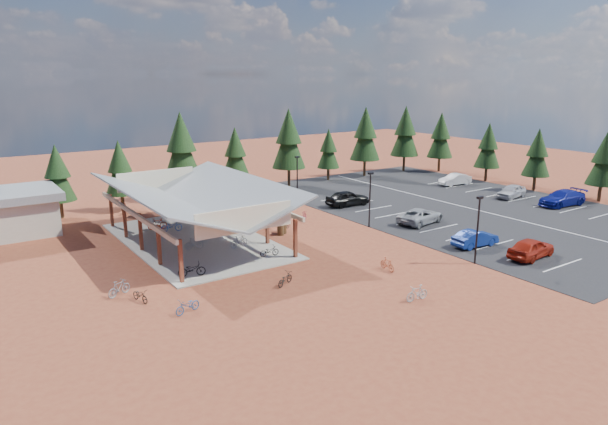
# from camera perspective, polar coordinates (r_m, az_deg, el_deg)

# --- Properties ---
(ground) EXTENTS (140.00, 140.00, 0.00)m
(ground) POSITION_cam_1_polar(r_m,az_deg,el_deg) (45.91, 3.77, -3.08)
(ground) COLOR maroon
(ground) RESTS_ON ground
(asphalt_lot) EXTENTS (27.00, 44.00, 0.04)m
(asphalt_lot) POSITION_cam_1_polar(r_m,az_deg,el_deg) (60.56, 15.92, 0.71)
(asphalt_lot) COLOR black
(asphalt_lot) RESTS_ON ground
(concrete_pad) EXTENTS (10.60, 18.60, 0.10)m
(concrete_pad) POSITION_cam_1_polar(r_m,az_deg,el_deg) (46.85, -11.33, -2.91)
(concrete_pad) COLOR gray
(concrete_pad) RESTS_ON ground
(bike_pavilion) EXTENTS (11.65, 19.40, 4.97)m
(bike_pavilion) POSITION_cam_1_polar(r_m,az_deg,el_deg) (45.89, -11.56, 1.60)
(bike_pavilion) COLOR #5E271A
(bike_pavilion) RESTS_ON concrete_pad
(lamp_post_0) EXTENTS (0.50, 0.25, 5.14)m
(lamp_post_0) POSITION_cam_1_polar(r_m,az_deg,el_deg) (41.74, 17.82, -1.28)
(lamp_post_0) COLOR black
(lamp_post_0) RESTS_ON ground
(lamp_post_1) EXTENTS (0.50, 0.25, 5.14)m
(lamp_post_1) POSITION_cam_1_polar(r_m,az_deg,el_deg) (49.72, 6.95, 1.76)
(lamp_post_1) COLOR black
(lamp_post_1) RESTS_ON ground
(lamp_post_2) EXTENTS (0.50, 0.25, 5.14)m
(lamp_post_2) POSITION_cam_1_polar(r_m,az_deg,el_deg) (59.08, -0.72, 3.87)
(lamp_post_2) COLOR black
(lamp_post_2) RESTS_ON ground
(trash_bin_0) EXTENTS (0.60, 0.60, 0.90)m
(trash_bin_0) POSITION_cam_1_polar(r_m,az_deg,el_deg) (47.58, -2.47, -1.86)
(trash_bin_0) COLOR #3E2A16
(trash_bin_0) RESTS_ON ground
(trash_bin_1) EXTENTS (0.60, 0.60, 0.90)m
(trash_bin_1) POSITION_cam_1_polar(r_m,az_deg,el_deg) (48.10, -2.19, -1.68)
(trash_bin_1) COLOR #3E2A16
(trash_bin_1) RESTS_ON ground
(pine_1) EXTENTS (3.13, 3.13, 7.28)m
(pine_1) POSITION_cam_1_polar(r_m,az_deg,el_deg) (57.48, -24.53, 3.76)
(pine_1) COLOR #382314
(pine_1) RESTS_ON ground
(pine_2) EXTENTS (3.14, 3.14, 7.31)m
(pine_2) POSITION_cam_1_polar(r_m,az_deg,el_deg) (58.30, -18.82, 4.44)
(pine_2) COLOR #382314
(pine_2) RESTS_ON ground
(pine_3) EXTENTS (4.22, 4.22, 9.83)m
(pine_3) POSITION_cam_1_polar(r_m,az_deg,el_deg) (61.46, -12.79, 6.78)
(pine_3) COLOR #382314
(pine_3) RESTS_ON ground
(pine_4) EXTENTS (3.33, 3.33, 7.76)m
(pine_4) POSITION_cam_1_polar(r_m,az_deg,el_deg) (64.69, -7.25, 6.26)
(pine_4) COLOR #382314
(pine_4) RESTS_ON ground
(pine_5) EXTENTS (4.17, 4.17, 9.72)m
(pine_5) POSITION_cam_1_polar(r_m,az_deg,el_deg) (67.62, -1.63, 7.73)
(pine_5) COLOR #382314
(pine_5) RESTS_ON ground
(pine_6) EXTENTS (2.94, 2.94, 6.85)m
(pine_6) POSITION_cam_1_polar(r_m,az_deg,el_deg) (71.91, 2.59, 6.71)
(pine_6) COLOR #382314
(pine_6) RESTS_ON ground
(pine_7) EXTENTS (4.08, 4.08, 9.51)m
(pine_7) POSITION_cam_1_polar(r_m,az_deg,el_deg) (75.06, 6.48, 8.21)
(pine_7) COLOR #382314
(pine_7) RESTS_ON ground
(pine_8) EXTENTS (4.04, 4.04, 9.40)m
(pine_8) POSITION_cam_1_polar(r_m,az_deg,el_deg) (79.99, 10.61, 8.39)
(pine_8) COLOR #382314
(pine_8) RESTS_ON ground
(pine_10) EXTENTS (3.32, 3.32, 7.73)m
(pine_10) POSITION_cam_1_polar(r_m,az_deg,el_deg) (67.91, 29.05, 4.93)
(pine_10) COLOR #382314
(pine_10) RESTS_ON ground
(pine_11) EXTENTS (3.24, 3.24, 7.55)m
(pine_11) POSITION_cam_1_polar(r_m,az_deg,el_deg) (70.86, 23.36, 5.79)
(pine_11) COLOR #382314
(pine_11) RESTS_ON ground
(pine_12) EXTENTS (3.29, 3.29, 7.68)m
(pine_12) POSITION_cam_1_polar(r_m,az_deg,el_deg) (75.03, 18.82, 6.67)
(pine_12) COLOR #382314
(pine_12) RESTS_ON ground
(pine_13) EXTENTS (3.64, 3.64, 8.49)m
(pine_13) POSITION_cam_1_polar(r_m,az_deg,el_deg) (80.91, 14.19, 7.86)
(pine_13) COLOR #382314
(pine_13) RESTS_ON ground
(bike_0) EXTENTS (2.01, 1.20, 1.00)m
(bike_0) POSITION_cam_1_polar(r_m,az_deg,el_deg) (38.53, -11.73, -5.88)
(bike_0) COLOR black
(bike_0) RESTS_ON concrete_pad
(bike_1) EXTENTS (1.58, 0.56, 0.93)m
(bike_1) POSITION_cam_1_polar(r_m,az_deg,el_deg) (44.41, -11.50, -3.18)
(bike_1) COLOR gray
(bike_1) RESTS_ON concrete_pad
(bike_2) EXTENTS (1.96, 1.06, 0.98)m
(bike_2) POSITION_cam_1_polar(r_m,az_deg,el_deg) (49.68, -13.78, -1.41)
(bike_2) COLOR navy
(bike_2) RESTS_ON concrete_pad
(bike_3) EXTENTS (1.78, 0.77, 1.04)m
(bike_3) POSITION_cam_1_polar(r_m,az_deg,el_deg) (50.63, -15.18, -1.17)
(bike_3) COLOR maroon
(bike_3) RESTS_ON concrete_pad
(bike_4) EXTENTS (1.61, 0.71, 0.82)m
(bike_4) POSITION_cam_1_polar(r_m,az_deg,el_deg) (41.88, -3.67, -4.07)
(bike_4) COLOR black
(bike_4) RESTS_ON concrete_pad
(bike_5) EXTENTS (1.76, 0.81, 1.02)m
(bike_5) POSITION_cam_1_polar(r_m,az_deg,el_deg) (44.20, -6.82, -3.02)
(bike_5) COLOR gray
(bike_5) RESTS_ON concrete_pad
(bike_6) EXTENTS (1.74, 0.68, 0.90)m
(bike_6) POSITION_cam_1_polar(r_m,az_deg,el_deg) (48.86, -8.57, -1.46)
(bike_6) COLOR navy
(bike_6) RESTS_ON concrete_pad
(bike_7) EXTENTS (1.78, 0.89, 1.03)m
(bike_7) POSITION_cam_1_polar(r_m,az_deg,el_deg) (53.74, -12.12, -0.09)
(bike_7) COLOR maroon
(bike_7) RESTS_ON concrete_pad
(bike_8) EXTENTS (0.91, 1.65, 0.82)m
(bike_8) POSITION_cam_1_polar(r_m,az_deg,el_deg) (35.47, -16.86, -8.35)
(bike_8) COLOR black
(bike_8) RESTS_ON ground
(bike_9) EXTENTS (1.79, 1.19, 1.05)m
(bike_9) POSITION_cam_1_polar(r_m,az_deg,el_deg) (36.73, -18.89, -7.53)
(bike_9) COLOR gray
(bike_9) RESTS_ON ground
(bike_10) EXTENTS (1.84, 1.08, 0.91)m
(bike_10) POSITION_cam_1_polar(r_m,az_deg,el_deg) (33.19, -12.15, -9.56)
(bike_10) COLOR navy
(bike_10) RESTS_ON ground
(bike_11) EXTENTS (0.62, 1.63, 0.95)m
(bike_11) POSITION_cam_1_polar(r_m,az_deg,el_deg) (39.56, 8.76, -5.39)
(bike_11) COLOR #9F3F22
(bike_11) RESTS_ON ground
(bike_12) EXTENTS (1.76, 1.27, 0.88)m
(bike_12) POSITION_cam_1_polar(r_m,az_deg,el_deg) (36.51, -2.02, -7.00)
(bike_12) COLOR black
(bike_12) RESTS_ON ground
(bike_13) EXTENTS (1.71, 0.61, 1.01)m
(bike_13) POSITION_cam_1_polar(r_m,az_deg,el_deg) (34.79, 11.81, -8.31)
(bike_13) COLOR #999DA1
(bike_13) RESTS_ON ground
(bike_15) EXTENTS (1.48, 1.25, 0.92)m
(bike_15) POSITION_cam_1_polar(r_m,az_deg,el_deg) (52.12, -0.01, -0.40)
(bike_15) COLOR maroon
(bike_15) RESTS_ON ground
(bike_16) EXTENTS (1.63, 1.19, 0.82)m
(bike_16) POSITION_cam_1_polar(r_m,az_deg,el_deg) (49.15, -2.01, -1.38)
(bike_16) COLOR black
(bike_16) RESTS_ON ground
(car_0) EXTENTS (4.73, 2.27, 1.56)m
(car_0) POSITION_cam_1_polar(r_m,az_deg,el_deg) (45.03, 22.80, -3.46)
(car_0) COLOR #9A1E0E
(car_0) RESTS_ON asphalt_lot
(car_1) EXTENTS (4.23, 1.72, 1.36)m
(car_1) POSITION_cam_1_polar(r_m,az_deg,el_deg) (46.45, 17.58, -2.60)
(car_1) COLOR navy
(car_1) RESTS_ON asphalt_lot
(car_2) EXTENTS (5.46, 3.19, 1.43)m
(car_2) POSITION_cam_1_polar(r_m,az_deg,el_deg) (52.30, 12.17, -0.34)
(car_2) COLOR #989B9F
(car_2) RESTS_ON asphalt_lot
(car_4) EXTENTS (4.96, 2.26, 1.65)m
(car_4) POSITION_cam_1_polar(r_m,az_deg,el_deg) (58.14, 4.61, 1.53)
(car_4) COLOR black
(car_4) RESTS_ON asphalt_lot
(car_7) EXTENTS (5.87, 2.89, 1.64)m
(car_7) POSITION_cam_1_polar(r_m,az_deg,el_deg) (64.29, 25.54, 1.39)
(car_7) COLOR navy
(car_7) RESTS_ON asphalt_lot
(car_8) EXTENTS (4.61, 2.40, 1.50)m
(car_8) POSITION_cam_1_polar(r_m,az_deg,el_deg) (66.08, 20.98, 2.10)
(car_8) COLOR #B2B3B9
(car_8) RESTS_ON asphalt_lot
(car_9) EXTENTS (4.51, 1.95, 1.44)m
(car_9) POSITION_cam_1_polar(r_m,az_deg,el_deg) (71.48, 15.59, 3.37)
(car_9) COLOR silver
(car_9) RESTS_ON asphalt_lot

